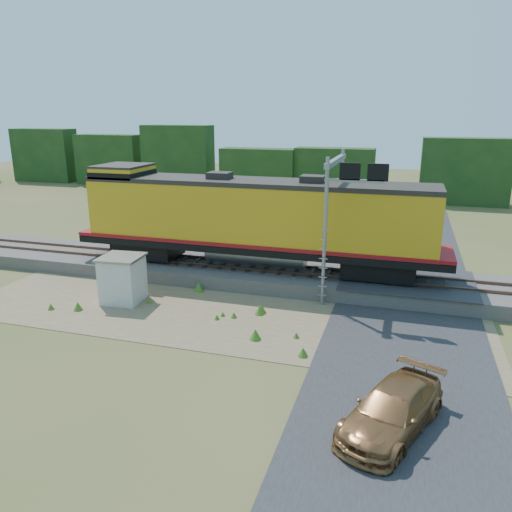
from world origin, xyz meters
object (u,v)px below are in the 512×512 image
(locomotive, at_px, (250,218))
(signal_gantry, at_px, (340,191))
(car, at_px, (392,410))
(shed, at_px, (123,279))

(locomotive, distance_m, signal_gantry, 5.54)
(locomotive, height_order, car, locomotive)
(locomotive, distance_m, car, 15.57)
(signal_gantry, bearing_deg, locomotive, 172.48)
(shed, relative_size, signal_gantry, 0.33)
(shed, bearing_deg, car, -32.52)
(locomotive, xyz_separation_m, shed, (-5.33, -5.29, -2.46))
(locomotive, relative_size, signal_gantry, 2.87)
(shed, bearing_deg, locomotive, 40.02)
(shed, xyz_separation_m, car, (13.92, -7.34, -0.55))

